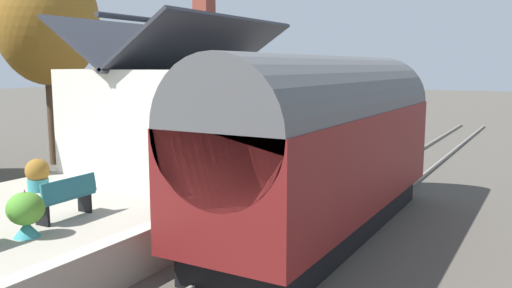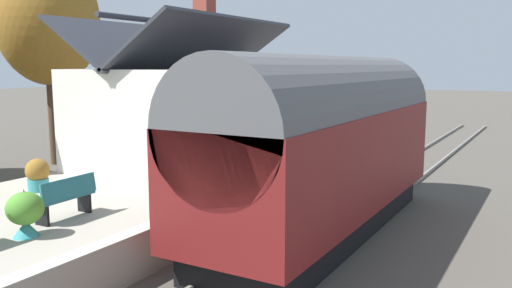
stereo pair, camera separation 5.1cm
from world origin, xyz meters
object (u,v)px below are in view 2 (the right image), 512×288
(bench_by_lamp, at_px, (66,197))
(planter_by_door, at_px, (25,212))
(train, at_px, (324,144))
(planter_under_sign, at_px, (273,125))
(station_building, at_px, (180,113))
(tree_mid_background, at_px, (48,21))
(planter_bench_left, at_px, (229,132))
(planter_corner_building, at_px, (38,174))
(planter_edge_near, at_px, (336,135))
(tree_far_left, at_px, (121,69))
(station_sign_board, at_px, (348,114))

(bench_by_lamp, distance_m, planter_by_door, 1.19)
(train, distance_m, planter_under_sign, 12.88)
(station_building, bearing_deg, tree_mid_background, 81.38)
(tree_mid_background, bearing_deg, planter_bench_left, -58.72)
(planter_under_sign, bearing_deg, station_building, -171.25)
(planter_under_sign, relative_size, planter_corner_building, 0.73)
(planter_corner_building, bearing_deg, planter_by_door, -130.76)
(station_building, xyz_separation_m, planter_edge_near, (5.95, -3.05, -1.21))
(bench_by_lamp, relative_size, tree_far_left, 0.26)
(bench_by_lamp, xyz_separation_m, tree_far_left, (15.52, 13.47, 2.47))
(planter_under_sign, distance_m, tree_mid_background, 10.95)
(station_sign_board, relative_size, tree_far_left, 0.28)
(train, relative_size, planter_edge_near, 11.58)
(station_sign_board, bearing_deg, planter_edge_near, 174.69)
(planter_by_door, height_order, tree_far_left, tree_far_left)
(planter_by_door, bearing_deg, planter_corner_building, 49.24)
(planter_edge_near, xyz_separation_m, planter_under_sign, (2.98, 4.42, -0.13))
(train, distance_m, station_sign_board, 9.10)
(planter_bench_left, relative_size, tree_far_left, 0.15)
(bench_by_lamp, relative_size, planter_under_sign, 2.28)
(planter_corner_building, bearing_deg, train, -64.51)
(planter_under_sign, bearing_deg, bench_by_lamp, -167.93)
(train, relative_size, planter_corner_building, 11.27)
(planter_bench_left, height_order, tree_far_left, tree_far_left)
(train, relative_size, tree_mid_background, 1.14)
(planter_corner_building, height_order, station_sign_board, station_sign_board)
(bench_by_lamp, bearing_deg, planter_bench_left, 15.85)
(planter_edge_near, height_order, planter_bench_left, planter_edge_near)
(train, distance_m, planter_by_door, 6.72)
(planter_corner_building, relative_size, station_sign_board, 0.55)
(planter_by_door, distance_m, tree_far_left, 21.76)
(train, bearing_deg, station_building, 73.12)
(station_sign_board, bearing_deg, station_building, 155.73)
(planter_bench_left, bearing_deg, bench_by_lamp, -164.15)
(planter_under_sign, bearing_deg, planter_edge_near, -123.97)
(bench_by_lamp, relative_size, planter_corner_building, 1.65)
(planter_edge_near, distance_m, tree_mid_background, 12.46)
(planter_edge_near, distance_m, station_sign_board, 1.27)
(planter_edge_near, height_order, planter_by_door, planter_by_door)
(planter_edge_near, bearing_deg, train, -160.65)
(planter_under_sign, xyz_separation_m, station_sign_board, (-1.96, -4.52, 0.88))
(bench_by_lamp, height_order, tree_mid_background, tree_mid_background)
(tree_mid_background, distance_m, tree_far_left, 9.38)
(planter_under_sign, distance_m, planter_corner_building, 13.80)
(planter_edge_near, relative_size, tree_mid_background, 0.10)
(train, xyz_separation_m, planter_edge_near, (7.70, 2.70, -0.85))
(station_building, xyz_separation_m, planter_by_door, (-7.34, -2.14, -1.19))
(planter_edge_near, bearing_deg, station_building, 152.88)
(station_sign_board, bearing_deg, planter_corner_building, 161.73)
(station_sign_board, bearing_deg, tree_mid_background, 118.66)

